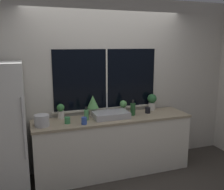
{
  "coord_description": "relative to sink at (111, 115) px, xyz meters",
  "views": [
    {
      "loc": [
        -1.22,
        -3.16,
        1.98
      ],
      "look_at": [
        -0.02,
        0.28,
        1.24
      ],
      "focal_mm": 40.0,
      "sensor_mm": 36.0,
      "label": 1
    }
  ],
  "objects": [
    {
      "name": "soap_bottle",
      "position": [
        -0.38,
        0.01,
        0.04
      ],
      "size": [
        0.07,
        0.07,
        0.2
      ],
      "color": "#519E5B",
      "rests_on": "counter"
    },
    {
      "name": "ground_plane",
      "position": [
        0.04,
        -0.28,
        -0.94
      ],
      "size": [
        14.0,
        14.0,
        0.0
      ],
      "primitive_type": "plane",
      "color": "#38332D"
    },
    {
      "name": "potted_plant_far_left",
      "position": [
        -0.72,
        0.21,
        0.07
      ],
      "size": [
        0.11,
        0.11,
        0.22
      ],
      "color": "silver",
      "rests_on": "counter"
    },
    {
      "name": "kettle",
      "position": [
        -1.01,
        -0.07,
        0.04
      ],
      "size": [
        0.2,
        0.2,
        0.18
      ],
      "color": "#B2B2B7",
      "rests_on": "counter"
    },
    {
      "name": "potted_plant_center_right",
      "position": [
        0.29,
        0.21,
        0.06
      ],
      "size": [
        0.12,
        0.12,
        0.2
      ],
      "color": "silver",
      "rests_on": "counter"
    },
    {
      "name": "sink",
      "position": [
        0.0,
        0.0,
        0.0
      ],
      "size": [
        0.53,
        0.38,
        0.34
      ],
      "color": "#ADADB2",
      "rests_on": "counter"
    },
    {
      "name": "wall_back",
      "position": [
        0.04,
        0.35,
        0.41
      ],
      "size": [
        8.0,
        0.09,
        2.7
      ],
      "color": "#BCB7AD",
      "rests_on": "ground_plane"
    },
    {
      "name": "mug_green",
      "position": [
        -0.67,
        -0.07,
        -0.0
      ],
      "size": [
        0.08,
        0.08,
        0.09
      ],
      "color": "#38844C",
      "rests_on": "counter"
    },
    {
      "name": "counter",
      "position": [
        0.04,
        -0.0,
        -0.49
      ],
      "size": [
        2.41,
        0.59,
        0.89
      ],
      "color": "silver",
      "rests_on": "ground_plane"
    },
    {
      "name": "potted_plant_far_right",
      "position": [
        0.81,
        0.21,
        0.11
      ],
      "size": [
        0.15,
        0.15,
        0.27
      ],
      "color": "silver",
      "rests_on": "counter"
    },
    {
      "name": "bottle_tall",
      "position": [
        0.37,
        0.02,
        0.06
      ],
      "size": [
        0.08,
        0.08,
        0.25
      ],
      "color": "#235128",
      "rests_on": "counter"
    },
    {
      "name": "mug_blue",
      "position": [
        -0.46,
        -0.18,
        0.0
      ],
      "size": [
        0.08,
        0.08,
        0.1
      ],
      "color": "#3351AD",
      "rests_on": "counter"
    },
    {
      "name": "potted_plant_center_left",
      "position": [
        -0.22,
        0.21,
        0.14
      ],
      "size": [
        0.18,
        0.18,
        0.32
      ],
      "color": "silver",
      "rests_on": "counter"
    },
    {
      "name": "wall_right",
      "position": [
        2.31,
        1.22,
        0.41
      ],
      "size": [
        0.06,
        7.0,
        2.7
      ],
      "color": "#BCB7AD",
      "rests_on": "ground_plane"
    },
    {
      "name": "mug_black",
      "position": [
        0.65,
        0.05,
        0.0
      ],
      "size": [
        0.08,
        0.08,
        0.09
      ],
      "color": "black",
      "rests_on": "counter"
    }
  ]
}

